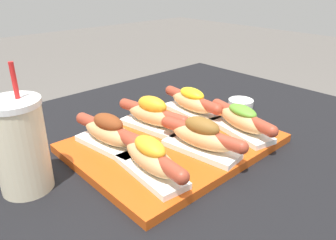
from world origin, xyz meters
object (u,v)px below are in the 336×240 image
(hot_dog_2, at_px, (242,120))
(drink_cup, at_px, (20,146))
(hot_dog_4, at_px, (152,114))
(sauce_bowl, at_px, (241,103))
(hot_dog_0, at_px, (150,158))
(hot_dog_5, at_px, (192,102))
(hot_dog_1, at_px, (202,137))
(hot_dog_3, at_px, (109,132))
(serving_tray, at_px, (174,143))

(hot_dog_2, bearing_deg, drink_cup, 161.39)
(hot_dog_4, relative_size, sauce_bowl, 2.82)
(hot_dog_0, relative_size, hot_dog_4, 1.01)
(hot_dog_4, bearing_deg, sauce_bowl, -5.58)
(hot_dog_2, height_order, hot_dog_5, hot_dog_5)
(hot_dog_4, height_order, sauce_bowl, hot_dog_4)
(hot_dog_0, distance_m, sauce_bowl, 0.45)
(hot_dog_2, bearing_deg, hot_dog_1, 178.97)
(hot_dog_1, distance_m, hot_dog_3, 0.19)
(serving_tray, xyz_separation_m, hot_dog_4, (0.00, 0.08, 0.04))
(hot_dog_3, distance_m, drink_cup, 0.18)
(hot_dog_2, height_order, drink_cup, drink_cup)
(hot_dog_3, bearing_deg, hot_dog_1, -48.49)
(serving_tray, bearing_deg, sauce_bowl, 8.38)
(hot_dog_2, xyz_separation_m, drink_cup, (-0.43, 0.15, 0.03))
(hot_dog_1, bearing_deg, hot_dog_0, 176.75)
(serving_tray, relative_size, hot_dog_2, 2.12)
(hot_dog_0, height_order, hot_dog_3, hot_dog_3)
(hot_dog_5, relative_size, sauce_bowl, 2.85)
(serving_tray, bearing_deg, hot_dog_3, 152.07)
(hot_dog_3, height_order, drink_cup, drink_cup)
(hot_dog_2, bearing_deg, hot_dog_5, 91.45)
(hot_dog_4, distance_m, hot_dog_5, 0.13)
(hot_dog_4, bearing_deg, hot_dog_0, -131.30)
(hot_dog_1, distance_m, hot_dog_4, 0.15)
(serving_tray, distance_m, hot_dog_1, 0.09)
(serving_tray, relative_size, hot_dog_5, 2.09)
(hot_dog_0, bearing_deg, hot_dog_3, 89.21)
(hot_dog_4, distance_m, drink_cup, 0.30)
(hot_dog_2, bearing_deg, hot_dog_3, 150.65)
(sauce_bowl, height_order, drink_cup, drink_cup)
(hot_dog_3, xyz_separation_m, hot_dog_5, (0.25, 0.01, -0.00))
(hot_dog_4, distance_m, sauce_bowl, 0.31)
(sauce_bowl, bearing_deg, hot_dog_5, 171.55)
(serving_tray, distance_m, hot_dog_0, 0.15)
(hot_dog_0, distance_m, drink_cup, 0.22)
(serving_tray, bearing_deg, hot_dog_1, -88.21)
(hot_dog_0, distance_m, hot_dog_5, 0.29)
(hot_dog_0, distance_m, hot_dog_2, 0.26)
(hot_dog_4, bearing_deg, hot_dog_3, -175.47)
(serving_tray, relative_size, hot_dog_0, 2.09)
(hot_dog_1, bearing_deg, serving_tray, 91.79)
(hot_dog_1, xyz_separation_m, hot_dog_3, (-0.13, 0.14, -0.00))
(serving_tray, xyz_separation_m, hot_dog_1, (0.00, -0.08, 0.04))
(hot_dog_5, bearing_deg, hot_dog_1, -130.60)
(sauce_bowl, bearing_deg, hot_dog_0, -165.16)
(hot_dog_0, bearing_deg, hot_dog_4, 48.70)
(drink_cup, bearing_deg, hot_dog_5, 0.83)
(hot_dog_1, relative_size, hot_dog_4, 1.00)
(hot_dog_1, height_order, drink_cup, drink_cup)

